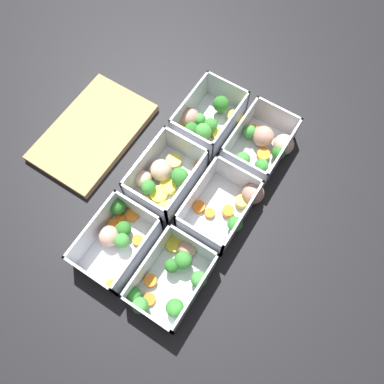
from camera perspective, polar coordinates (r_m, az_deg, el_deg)
ground_plane at (r=0.83m, az=0.00°, el=-0.72°), size 4.00×4.00×0.00m
container_near_left at (r=0.75m, az=-3.15°, el=-13.00°), size 0.18×0.12×0.08m
container_near_center at (r=0.79m, az=5.57°, el=-2.00°), size 0.18×0.13×0.08m
container_near_right at (r=0.87m, az=10.85°, el=7.04°), size 0.16×0.14×0.08m
container_far_left at (r=0.78m, az=-11.36°, el=-6.78°), size 0.18×0.12×0.08m
container_far_center at (r=0.82m, az=-4.36°, el=2.12°), size 0.18×0.13×0.08m
container_far_right at (r=0.89m, az=2.09°, el=10.83°), size 0.16×0.14×0.08m
cutting_board at (r=0.92m, az=-14.82°, el=8.76°), size 0.28×0.18×0.02m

